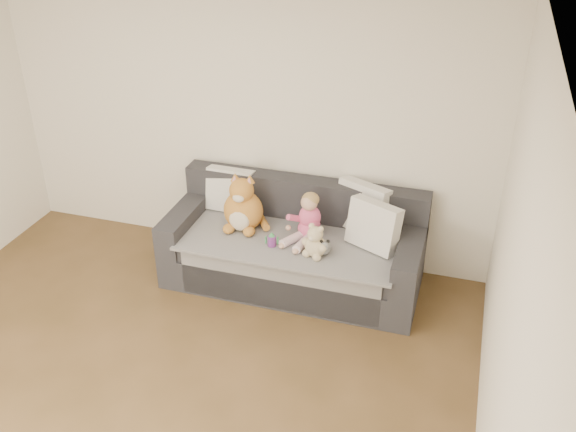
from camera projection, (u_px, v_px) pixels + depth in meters
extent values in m
plane|color=white|center=(42.00, 37.00, 2.92)|extent=(5.00, 5.00, 0.00)
plane|color=white|center=(244.00, 118.00, 5.64)|extent=(4.50, 0.00, 4.50)
plane|color=white|center=(508.00, 354.00, 2.99)|extent=(0.00, 5.00, 5.00)
cube|color=#2A2A2F|center=(293.00, 267.00, 5.66)|extent=(2.20, 0.90, 0.30)
cube|color=#2A2A2F|center=(292.00, 247.00, 5.52)|extent=(1.90, 0.80, 0.15)
cube|color=#2A2A2F|center=(305.00, 199.00, 5.70)|extent=(2.20, 0.20, 0.40)
cube|color=#2A2A2F|center=(187.00, 221.00, 5.76)|extent=(0.20, 0.90, 0.30)
cube|color=#2A2A2F|center=(410.00, 257.00, 5.25)|extent=(0.20, 0.90, 0.30)
cube|color=gray|center=(291.00, 240.00, 5.46)|extent=(1.85, 0.88, 0.02)
cube|color=gray|center=(278.00, 288.00, 5.25)|extent=(1.70, 0.02, 0.41)
cube|color=white|center=(230.00, 190.00, 5.82)|extent=(0.44, 0.20, 0.41)
cube|color=white|center=(362.00, 207.00, 5.50)|extent=(0.51, 0.38, 0.44)
cube|color=white|center=(374.00, 226.00, 5.25)|extent=(0.48, 0.36, 0.42)
ellipsoid|color=#EC5380|center=(309.00, 229.00, 5.45)|extent=(0.20, 0.16, 0.16)
ellipsoid|color=#EC5380|center=(310.00, 217.00, 5.40)|extent=(0.19, 0.16, 0.21)
ellipsoid|color=#DBAA8C|center=(309.00, 203.00, 5.32)|extent=(0.14, 0.14, 0.14)
ellipsoid|color=tan|center=(311.00, 199.00, 5.33)|extent=(0.15, 0.15, 0.11)
cylinder|color=#EC5380|center=(296.00, 218.00, 5.42)|extent=(0.16, 0.19, 0.13)
cylinder|color=#EC5380|center=(315.00, 225.00, 5.32)|extent=(0.06, 0.19, 0.13)
ellipsoid|color=#DBAA8C|center=(288.00, 228.00, 5.41)|extent=(0.05, 0.05, 0.05)
ellipsoid|color=#DBAA8C|center=(312.00, 237.00, 5.28)|extent=(0.05, 0.05, 0.05)
cylinder|color=#E5B2C6|center=(292.00, 239.00, 5.38)|extent=(0.18, 0.25, 0.08)
cylinder|color=#E5B2C6|center=(303.00, 243.00, 5.33)|extent=(0.12, 0.26, 0.08)
ellipsoid|color=#DBAA8C|center=(282.00, 245.00, 5.31)|extent=(0.05, 0.08, 0.04)
ellipsoid|color=#DBAA8C|center=(296.00, 251.00, 5.24)|extent=(0.05, 0.08, 0.04)
ellipsoid|color=#C77C2C|center=(243.00, 211.00, 5.56)|extent=(0.35, 0.30, 0.37)
ellipsoid|color=beige|center=(239.00, 220.00, 5.47)|extent=(0.18, 0.08, 0.20)
ellipsoid|color=#C77C2C|center=(242.00, 190.00, 5.43)|extent=(0.21, 0.21, 0.21)
ellipsoid|color=beige|center=(238.00, 198.00, 5.37)|extent=(0.10, 0.06, 0.07)
cone|color=#C77C2C|center=(235.00, 177.00, 5.42)|extent=(0.09, 0.09, 0.07)
cone|color=pink|center=(235.00, 178.00, 5.42)|extent=(0.05, 0.05, 0.05)
cone|color=#C77C2C|center=(250.00, 179.00, 5.40)|extent=(0.09, 0.09, 0.07)
cone|color=pink|center=(249.00, 180.00, 5.39)|extent=(0.05, 0.05, 0.05)
ellipsoid|color=#C77C2C|center=(229.00, 229.00, 5.52)|extent=(0.10, 0.12, 0.08)
ellipsoid|color=#C77C2C|center=(249.00, 231.00, 5.48)|extent=(0.10, 0.12, 0.08)
cylinder|color=#C77C2C|center=(264.00, 223.00, 5.62)|extent=(0.18, 0.23, 0.08)
ellipsoid|color=tan|center=(316.00, 246.00, 5.19)|extent=(0.18, 0.16, 0.18)
ellipsoid|color=tan|center=(315.00, 234.00, 5.12)|extent=(0.13, 0.13, 0.13)
ellipsoid|color=tan|center=(312.00, 226.00, 5.12)|extent=(0.05, 0.05, 0.05)
ellipsoid|color=tan|center=(321.00, 229.00, 5.08)|extent=(0.05, 0.05, 0.05)
ellipsoid|color=beige|center=(312.00, 238.00, 5.09)|extent=(0.05, 0.05, 0.05)
ellipsoid|color=tan|center=(306.00, 241.00, 5.20)|extent=(0.07, 0.07, 0.07)
ellipsoid|color=tan|center=(323.00, 248.00, 5.12)|extent=(0.07, 0.07, 0.07)
ellipsoid|color=tan|center=(307.00, 253.00, 5.20)|extent=(0.07, 0.07, 0.07)
ellipsoid|color=tan|center=(317.00, 257.00, 5.15)|extent=(0.07, 0.07, 0.07)
ellipsoid|color=white|center=(323.00, 247.00, 5.23)|extent=(0.14, 0.17, 0.12)
ellipsoid|color=white|center=(325.00, 247.00, 5.13)|extent=(0.08, 0.08, 0.08)
ellipsoid|color=black|center=(321.00, 242.00, 5.13)|extent=(0.03, 0.03, 0.03)
ellipsoid|color=black|center=(328.00, 241.00, 5.13)|extent=(0.03, 0.03, 0.03)
cylinder|color=#783288|center=(272.00, 241.00, 5.33)|extent=(0.08, 0.08, 0.09)
cone|color=#399450|center=(272.00, 234.00, 5.30)|extent=(0.08, 0.08, 0.04)
cylinder|color=#399450|center=(266.00, 240.00, 5.33)|extent=(0.02, 0.02, 0.07)
cylinder|color=#399450|center=(278.00, 240.00, 5.32)|extent=(0.02, 0.02, 0.07)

